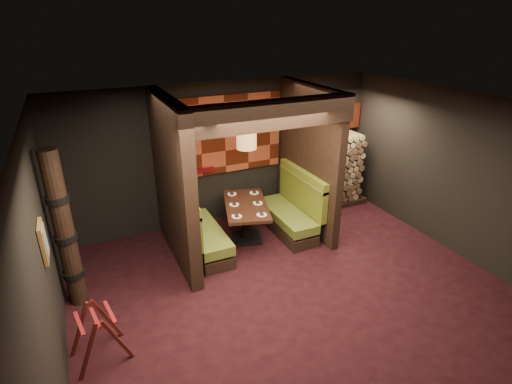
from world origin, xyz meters
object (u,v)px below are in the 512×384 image
object	(u,v)px
pendant_lamp	(246,136)
firewood_stack	(329,171)
booth_bench_left	(199,232)
dining_table	(246,215)
luggage_rack	(98,333)
booth_bench_right	(291,212)
totem_column	(65,232)

from	to	relation	value
pendant_lamp	firewood_stack	world-z (taller)	pendant_lamp
booth_bench_left	pendant_lamp	bearing A→B (deg)	0.46
dining_table	luggage_rack	size ratio (longest dim) A/B	2.04
booth_bench_right	luggage_rack	bearing A→B (deg)	-154.08
booth_bench_right	dining_table	world-z (taller)	booth_bench_right
dining_table	luggage_rack	world-z (taller)	dining_table
booth_bench_right	booth_bench_left	bearing A→B (deg)	180.00
pendant_lamp	luggage_rack	world-z (taller)	pendant_lamp
totem_column	firewood_stack	world-z (taller)	totem_column
luggage_rack	firewood_stack	size ratio (longest dim) A/B	0.44
pendant_lamp	luggage_rack	size ratio (longest dim) A/B	1.32
booth_bench_left	booth_bench_right	bearing A→B (deg)	0.00
booth_bench_left	totem_column	bearing A→B (deg)	-165.25
booth_bench_left	totem_column	distance (m)	2.30
booth_bench_right	pendant_lamp	size ratio (longest dim) A/B	1.58
booth_bench_left	totem_column	size ratio (longest dim) A/B	0.67
booth_bench_left	firewood_stack	bearing A→B (deg)	12.17
booth_bench_left	luggage_rack	size ratio (longest dim) A/B	2.09
booth_bench_left	firewood_stack	xyz separation A→B (m)	(3.25, 0.70, 0.42)
booth_bench_left	booth_bench_right	size ratio (longest dim) A/B	1.00
luggage_rack	totem_column	xyz separation A→B (m)	(-0.20, 1.29, 0.81)
booth_bench_right	totem_column	distance (m)	4.10
pendant_lamp	firewood_stack	distance (m)	2.71
booth_bench_left	dining_table	distance (m)	0.95
firewood_stack	booth_bench_right	bearing A→B (deg)	-152.65
booth_bench_right	luggage_rack	xyz separation A→B (m)	(-3.78, -1.84, -0.02)
dining_table	pendant_lamp	world-z (taller)	pendant_lamp
dining_table	totem_column	distance (m)	3.17
dining_table	pendant_lamp	distance (m)	1.56
pendant_lamp	firewood_stack	xyz separation A→B (m)	(2.30, 0.69, -1.25)
pendant_lamp	totem_column	size ratio (longest dim) A/B	0.42
booth_bench_left	luggage_rack	distance (m)	2.63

